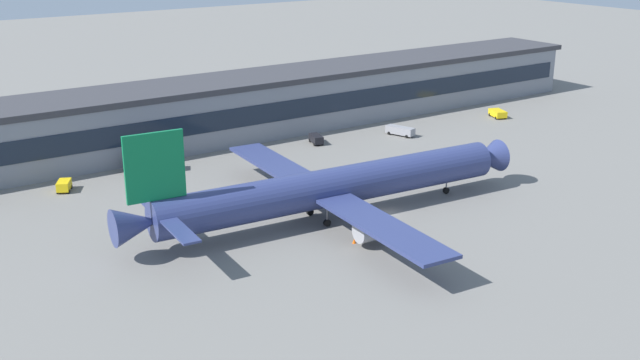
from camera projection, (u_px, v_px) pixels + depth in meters
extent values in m
plane|color=slate|center=(387.00, 212.00, 119.93)|extent=(600.00, 600.00, 0.00)
cube|color=gray|center=(225.00, 111.00, 160.71)|extent=(190.41, 17.32, 11.27)
cube|color=#38383D|center=(224.00, 82.00, 158.71)|extent=(194.22, 17.67, 1.20)
cube|color=#192333|center=(245.00, 117.00, 153.72)|extent=(186.60, 0.16, 4.06)
cylinder|color=navy|center=(335.00, 187.00, 116.29)|extent=(58.19, 10.41, 5.87)
cone|color=navy|center=(487.00, 157.00, 130.78)|extent=(5.70, 5.97, 5.57)
cone|color=navy|center=(137.00, 224.00, 101.66)|extent=(6.85, 5.77, 5.28)
cube|color=#0C723F|center=(155.00, 167.00, 100.66)|extent=(8.23, 1.15, 9.39)
cube|color=navy|center=(147.00, 199.00, 108.35)|extent=(3.22, 10.71, 0.30)
cube|color=navy|center=(178.00, 229.00, 97.75)|extent=(3.22, 10.71, 0.30)
cube|color=navy|center=(276.00, 165.00, 128.65)|extent=(8.04, 26.45, 0.50)
cube|color=navy|center=(383.00, 227.00, 102.42)|extent=(8.04, 26.45, 0.50)
cylinder|color=#99999E|center=(292.00, 182.00, 126.55)|extent=(5.08, 3.60, 3.23)
cylinder|color=#99999E|center=(372.00, 229.00, 106.75)|extent=(5.08, 3.60, 3.23)
cylinder|color=black|center=(446.00, 190.00, 128.12)|extent=(1.14, 0.59, 1.10)
cylinder|color=slate|center=(446.00, 183.00, 127.69)|extent=(0.24, 0.24, 2.12)
cylinder|color=black|center=(310.00, 212.00, 118.53)|extent=(1.14, 0.59, 1.10)
cylinder|color=slate|center=(310.00, 204.00, 118.11)|extent=(0.24, 0.24, 2.12)
cylinder|color=black|center=(327.00, 223.00, 114.20)|extent=(1.14, 0.59, 1.10)
cylinder|color=slate|center=(327.00, 215.00, 113.77)|extent=(0.24, 0.24, 2.12)
cube|color=yellow|center=(498.00, 113.00, 178.41)|extent=(4.12, 5.41, 1.40)
cube|color=black|center=(500.00, 113.00, 177.11)|extent=(2.83, 2.41, 0.35)
cylinder|color=black|center=(505.00, 117.00, 177.36)|extent=(0.53, 0.76, 0.70)
cylinder|color=black|center=(496.00, 118.00, 176.83)|extent=(0.53, 0.76, 0.70)
cylinder|color=black|center=(499.00, 114.00, 180.45)|extent=(0.53, 0.76, 0.70)
cylinder|color=black|center=(490.00, 115.00, 179.92)|extent=(0.53, 0.76, 0.70)
cube|color=yellow|center=(64.00, 185.00, 129.07)|extent=(3.43, 4.12, 1.50)
cube|color=black|center=(63.00, 185.00, 128.04)|extent=(2.21, 1.96, 0.38)
cylinder|color=black|center=(69.00, 191.00, 128.23)|extent=(0.59, 0.76, 0.70)
cylinder|color=black|center=(58.00, 192.00, 128.02)|extent=(0.59, 0.76, 0.70)
cylinder|color=black|center=(71.00, 187.00, 130.60)|extent=(0.59, 0.76, 0.70)
cylinder|color=black|center=(61.00, 187.00, 130.39)|extent=(0.59, 0.76, 0.70)
cube|color=black|center=(148.00, 162.00, 139.02)|extent=(8.81, 5.97, 3.00)
cube|color=black|center=(135.00, 160.00, 138.43)|extent=(3.73, 3.55, 0.75)
cylinder|color=black|center=(132.00, 173.00, 137.82)|extent=(0.76, 0.56, 0.70)
cylinder|color=black|center=(133.00, 169.00, 140.17)|extent=(0.76, 0.56, 0.70)
cylinder|color=black|center=(165.00, 171.00, 138.83)|extent=(0.76, 0.56, 0.70)
cylinder|color=black|center=(165.00, 167.00, 141.18)|extent=(0.76, 0.56, 0.70)
cube|color=black|center=(316.00, 139.00, 157.04)|extent=(3.03, 4.75, 1.50)
cube|color=black|center=(318.00, 139.00, 155.86)|extent=(2.10, 1.96, 0.38)
cylinder|color=black|center=(322.00, 144.00, 156.15)|extent=(0.48, 0.76, 0.70)
cylinder|color=black|center=(315.00, 144.00, 155.64)|extent=(0.48, 0.76, 0.70)
cylinder|color=black|center=(318.00, 140.00, 158.92)|extent=(0.48, 0.76, 0.70)
cylinder|color=black|center=(310.00, 141.00, 158.41)|extent=(0.48, 0.76, 0.70)
cube|color=gray|center=(400.00, 130.00, 163.13)|extent=(3.87, 6.70, 1.60)
cube|color=black|center=(407.00, 130.00, 162.01)|extent=(2.44, 2.70, 0.40)
cylinder|color=black|center=(411.00, 135.00, 162.76)|extent=(0.50, 0.76, 0.70)
cylinder|color=black|center=(407.00, 136.00, 161.42)|extent=(0.50, 0.76, 0.70)
cylinder|color=black|center=(394.00, 131.00, 165.36)|extent=(0.50, 0.76, 0.70)
cylinder|color=black|center=(389.00, 133.00, 164.01)|extent=(0.50, 0.76, 0.70)
cone|color=#F2590C|center=(354.00, 241.00, 108.20)|extent=(0.55, 0.55, 0.69)
cone|color=#F2590C|center=(398.00, 221.00, 115.51)|extent=(0.46, 0.46, 0.57)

